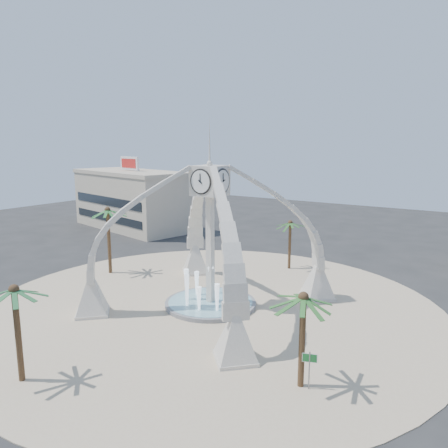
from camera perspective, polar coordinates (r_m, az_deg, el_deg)
The scene contains 10 objects.
ground at distance 39.14m, azimuth -1.77°, elevation -10.64°, with size 140.00×140.00×0.00m, color #282828.
plaza at distance 39.13m, azimuth -1.77°, elevation -10.60°, with size 40.00×40.00×0.06m, color #C1AE8F.
clock_tower at distance 37.28m, azimuth -1.83°, elevation -1.30°, with size 17.94×17.94×16.30m.
fountain at distance 39.04m, azimuth -1.78°, elevation -10.24°, with size 8.00×8.00×3.62m.
building_nw at distance 74.78m, azimuth -12.04°, elevation 3.19°, with size 23.75×13.73×11.90m.
palm_east at distance 25.49m, azimuth 10.34°, elevation -9.56°, with size 4.17×4.17×6.28m.
palm_west at distance 48.49m, azimuth -14.97°, elevation 1.64°, with size 4.90×4.90×7.81m.
palm_north at distance 49.33m, azimuth 8.65°, elevation 0.08°, with size 4.08×4.08×5.99m.
palm_south at distance 28.36m, azimuth -25.74°, elevation -7.90°, with size 4.57×4.57×6.50m.
street_sign at distance 26.80m, azimuth 11.10°, elevation -17.36°, with size 0.83×0.31×2.37m.
Camera 1 is at (21.25, -29.66, 14.17)m, focal length 35.00 mm.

